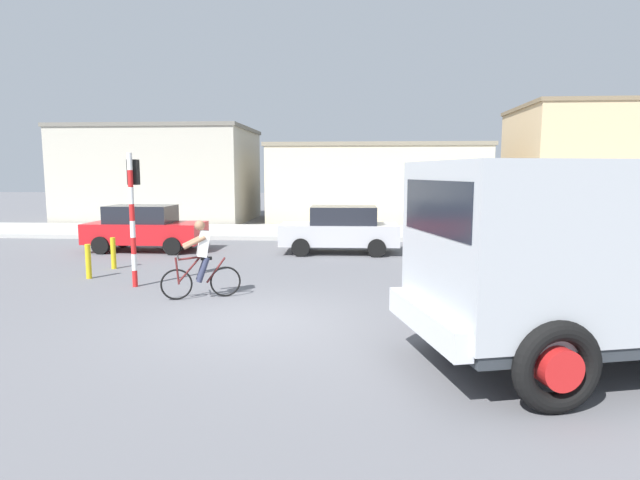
{
  "coord_description": "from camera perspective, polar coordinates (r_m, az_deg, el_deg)",
  "views": [
    {
      "loc": [
        1.86,
        -9.4,
        2.75
      ],
      "look_at": [
        1.0,
        2.5,
        1.2
      ],
      "focal_mm": 29.36,
      "sensor_mm": 36.0,
      "label": 1
    }
  ],
  "objects": [
    {
      "name": "bollard_far",
      "position": [
        16.08,
        -21.6,
        -1.34
      ],
      "size": [
        0.14,
        0.14,
        0.9
      ],
      "primitive_type": "cylinder",
      "color": "gold",
      "rests_on": "ground"
    },
    {
      "name": "building_corner_right",
      "position": [
        32.37,
        28.96,
        7.19
      ],
      "size": [
        9.79,
        7.11,
        6.28
      ],
      "color": "#D1B284",
      "rests_on": "ground"
    },
    {
      "name": "car_red_near",
      "position": [
        17.84,
        2.23,
        1.18
      ],
      "size": [
        4.03,
        1.94,
        1.6
      ],
      "color": "#B7B7BC",
      "rests_on": "ground"
    },
    {
      "name": "building_mid_block",
      "position": [
        29.7,
        6.05,
        6.18
      ],
      "size": [
        11.7,
        6.48,
        4.27
      ],
      "color": "beige",
      "rests_on": "ground"
    },
    {
      "name": "truck_foreground",
      "position": [
        8.36,
        28.84,
        -0.97
      ],
      "size": [
        5.85,
        3.78,
        2.9
      ],
      "color": "#B2B7BC",
      "rests_on": "ground"
    },
    {
      "name": "cyclist",
      "position": [
        11.69,
        -12.82,
        -2.07
      ],
      "size": [
        1.63,
        0.74,
        1.72
      ],
      "color": "black",
      "rests_on": "ground"
    },
    {
      "name": "traffic_light_pole",
      "position": [
        13.27,
        -19.73,
        4.02
      ],
      "size": [
        0.24,
        0.43,
        3.2
      ],
      "color": "red",
      "rests_on": "ground"
    },
    {
      "name": "car_white_mid",
      "position": [
        19.31,
        -18.56,
        1.27
      ],
      "size": [
        4.01,
        1.9,
        1.6
      ],
      "color": "red",
      "rests_on": "ground"
    },
    {
      "name": "ground_plane",
      "position": [
        9.97,
        -6.85,
        -8.67
      ],
      "size": [
        120.0,
        120.0,
        0.0
      ],
      "primitive_type": "plane",
      "color": "slate"
    },
    {
      "name": "sidewalk_far",
      "position": [
        23.47,
        -0.41,
        0.87
      ],
      "size": [
        80.0,
        5.0,
        0.16
      ],
      "primitive_type": "cube",
      "color": "#ADADA8",
      "rests_on": "ground"
    },
    {
      "name": "building_corner_left",
      "position": [
        31.48,
        -16.72,
        6.87
      ],
      "size": [
        10.12,
        7.09,
        5.25
      ],
      "color": "#B2AD9E",
      "rests_on": "ground"
    },
    {
      "name": "pedestrian_near_kerb",
      "position": [
        17.89,
        12.49,
        1.12
      ],
      "size": [
        0.34,
        0.22,
        1.62
      ],
      "color": "#2D334C",
      "rests_on": "ground"
    },
    {
      "name": "bollard_near",
      "position": [
        14.85,
        -23.93,
        -2.15
      ],
      "size": [
        0.14,
        0.14,
        0.9
      ],
      "primitive_type": "cylinder",
      "color": "gold",
      "rests_on": "ground"
    }
  ]
}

